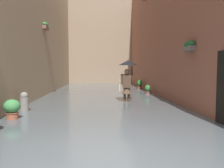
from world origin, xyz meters
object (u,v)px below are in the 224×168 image
object	(u,v)px
potted_plant_far_left	(148,91)
potted_plant_near_left	(140,85)
mooring_bollard	(24,104)
person_wading	(127,75)
potted_plant_mid_right	(12,111)

from	to	relation	value
potted_plant_far_left	potted_plant_near_left	size ratio (longest dim) A/B	0.85
potted_plant_near_left	mooring_bollard	bearing A→B (deg)	55.41
person_wading	potted_plant_far_left	distance (m)	3.45
mooring_bollard	potted_plant_far_left	bearing A→B (deg)	-138.32
person_wading	potted_plant_far_left	world-z (taller)	person_wading
potted_plant_near_left	mooring_bollard	xyz separation A→B (m)	(5.66, 8.21, -0.03)
potted_plant_mid_right	potted_plant_near_left	world-z (taller)	potted_plant_near_left
person_wading	potted_plant_mid_right	bearing A→B (deg)	40.02
potted_plant_near_left	person_wading	bearing A→B (deg)	74.30
potted_plant_far_left	potted_plant_mid_right	world-z (taller)	potted_plant_mid_right
person_wading	mooring_bollard	xyz separation A→B (m)	(3.92, 2.02, -0.97)
person_wading	potted_plant_near_left	bearing A→B (deg)	-105.70
potted_plant_far_left	potted_plant_mid_right	distance (m)	8.23
potted_plant_far_left	potted_plant_mid_right	xyz separation A→B (m)	(5.47, 6.14, 0.07)
person_wading	mooring_bollard	distance (m)	4.52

